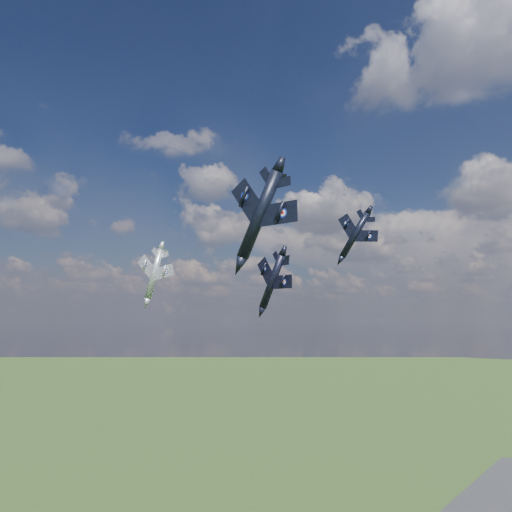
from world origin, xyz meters
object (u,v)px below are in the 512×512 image
Objects in this scene: jet_lead_navy at (272,281)px; jet_left_silver at (154,274)px; jet_right_navy at (260,215)px; jet_high_navy at (355,235)px.

jet_left_silver reaches higher than jet_lead_navy.
jet_right_navy is 58.81m from jet_left_silver.
jet_lead_navy is at bearing 120.87° from jet_right_navy.
jet_left_silver is at bearing 146.18° from jet_right_navy.
jet_high_navy is at bearing 8.95° from jet_left_silver.
jet_lead_navy is 35.15m from jet_right_navy.
jet_right_navy is 1.01× the size of jet_high_navy.
jet_right_navy is at bearing -46.27° from jet_lead_navy.
jet_left_silver is at bearing -169.26° from jet_high_navy.
jet_lead_navy is at bearing -127.72° from jet_high_navy.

